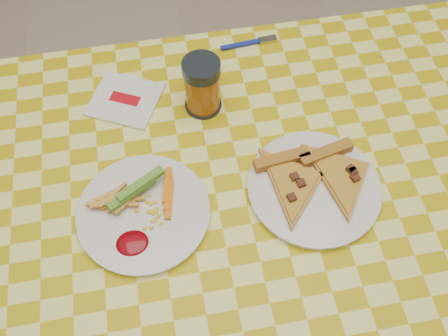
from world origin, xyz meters
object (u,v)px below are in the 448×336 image
Objects in this scene: plate_left at (144,213)px; plate_right at (314,188)px; drink_glass at (202,86)px; table at (246,224)px.

plate_left is 0.97× the size of plate_right.
drink_glass is (-0.16, 0.23, 0.05)m from plate_right.
drink_glass reaches higher than plate_left.
plate_left reaches higher than table.
plate_right is at bearing -54.08° from drink_glass.
table is 10.73× the size of drink_glass.
plate_left is at bearing 179.11° from plate_right.
table is at bearing -4.78° from plate_left.
plate_left and plate_right have the same top height.
plate_left is 0.27m from drink_glass.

